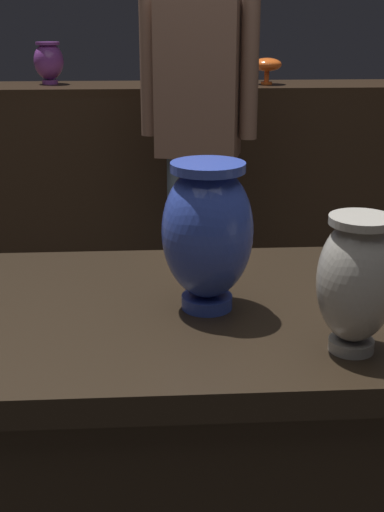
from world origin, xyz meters
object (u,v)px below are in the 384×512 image
Objects in this scene: vase_centerpiece at (207,231)px; shelf_vase_left at (49,61)px; shelf_vase_right at (267,65)px; vase_tall_behind at (357,280)px; visitor_center_back at (198,120)px.

shelf_vase_left is (-0.57, 2.27, 0.15)m from vase_centerpiece.
vase_centerpiece is at bearing -101.97° from shelf_vase_right.
visitor_center_back reaches higher than vase_tall_behind.
vase_centerpiece is 2.34m from shelf_vase_left.
shelf_vase_right is (1.04, -0.07, -0.02)m from shelf_vase_left.
visitor_center_back reaches higher than shelf_vase_left.
vase_tall_behind is at bearing -72.04° from shelf_vase_left.
shelf_vase_left is at bearing -30.06° from visitor_center_back.
shelf_vase_left is 0.97m from visitor_center_back.
shelf_vase_right is (0.47, 2.19, 0.13)m from vase_centerpiece.
shelf_vase_left is 0.12× the size of visitor_center_back.
shelf_vase_left reaches higher than vase_tall_behind.
visitor_center_back is (-0.13, 1.77, -0.01)m from vase_tall_behind.
vase_tall_behind is 1.62× the size of shelf_vase_right.
shelf_vase_right is 0.73m from visitor_center_back.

